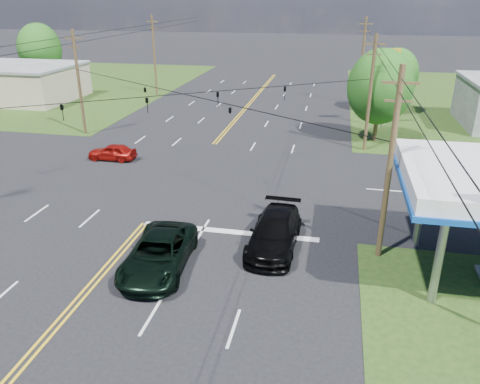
% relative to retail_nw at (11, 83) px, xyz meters
% --- Properties ---
extents(ground, '(280.00, 280.00, 0.00)m').
position_rel_retail_nw_xyz_m(ground, '(30.00, -22.00, -2.00)').
color(ground, black).
rests_on(ground, ground).
extents(grass_nw, '(46.00, 48.00, 0.03)m').
position_rel_retail_nw_xyz_m(grass_nw, '(-5.00, 10.00, -2.00)').
color(grass_nw, '#1A3B12').
rests_on(grass_nw, ground).
extents(stop_bar, '(10.00, 0.50, 0.02)m').
position_rel_retail_nw_xyz_m(stop_bar, '(35.00, -30.00, -2.00)').
color(stop_bar, silver).
rests_on(stop_bar, ground).
extents(retail_nw, '(16.00, 11.00, 4.00)m').
position_rel_retail_nw_xyz_m(retail_nw, '(0.00, 0.00, 0.00)').
color(retail_nw, '#B7AD89').
rests_on(retail_nw, ground).
extents(pole_se, '(1.60, 0.28, 9.50)m').
position_rel_retail_nw_xyz_m(pole_se, '(43.00, -31.00, 2.92)').
color(pole_se, '#45351D').
rests_on(pole_se, ground).
extents(pole_nw, '(1.60, 0.28, 9.50)m').
position_rel_retail_nw_xyz_m(pole_nw, '(17.00, -13.00, 2.92)').
color(pole_nw, '#45351D').
rests_on(pole_nw, ground).
extents(pole_ne, '(1.60, 0.28, 9.50)m').
position_rel_retail_nw_xyz_m(pole_ne, '(43.00, -13.00, 2.92)').
color(pole_ne, '#45351D').
rests_on(pole_ne, ground).
extents(pole_left_far, '(1.60, 0.28, 10.00)m').
position_rel_retail_nw_xyz_m(pole_left_far, '(17.00, 6.00, 3.17)').
color(pole_left_far, '#45351D').
rests_on(pole_left_far, ground).
extents(pole_right_far, '(1.60, 0.28, 10.00)m').
position_rel_retail_nw_xyz_m(pole_right_far, '(43.00, 6.00, 3.17)').
color(pole_right_far, '#45351D').
rests_on(pole_right_far, ground).
extents(span_wire_signals, '(26.00, 18.00, 1.13)m').
position_rel_retail_nw_xyz_m(span_wire_signals, '(30.00, -22.00, 4.00)').
color(span_wire_signals, black).
rests_on(span_wire_signals, ground).
extents(power_lines, '(26.04, 100.00, 0.64)m').
position_rel_retail_nw_xyz_m(power_lines, '(30.00, -24.00, 6.60)').
color(power_lines, black).
rests_on(power_lines, ground).
extents(tree_right_a, '(5.70, 5.70, 8.18)m').
position_rel_retail_nw_xyz_m(tree_right_a, '(44.00, -10.00, 2.87)').
color(tree_right_a, '#45351D').
rests_on(tree_right_a, ground).
extents(tree_right_b, '(4.94, 4.94, 7.09)m').
position_rel_retail_nw_xyz_m(tree_right_b, '(46.50, 2.00, 2.22)').
color(tree_right_b, '#45351D').
rests_on(tree_right_b, ground).
extents(tree_far_l, '(6.08, 6.08, 8.72)m').
position_rel_retail_nw_xyz_m(tree_far_l, '(-2.00, 10.00, 3.19)').
color(tree_far_l, '#45351D').
rests_on(tree_far_l, ground).
extents(pickup_dkgreen, '(3.16, 6.14, 1.66)m').
position_rel_retail_nw_xyz_m(pickup_dkgreen, '(32.53, -34.39, -1.17)').
color(pickup_dkgreen, black).
rests_on(pickup_dkgreen, ground).
extents(suv_black, '(2.60, 5.97, 1.71)m').
position_rel_retail_nw_xyz_m(suv_black, '(37.70, -31.18, -1.15)').
color(suv_black, black).
rests_on(suv_black, ground).
extents(sedan_red, '(3.85, 1.62, 1.30)m').
position_rel_retail_nw_xyz_m(sedan_red, '(23.05, -19.71, -1.35)').
color(sedan_red, '#950F0A').
rests_on(sedan_red, ground).
extents(sedan_far, '(4.62, 2.16, 1.30)m').
position_rel_retail_nw_xyz_m(sedan_far, '(48.38, -16.50, -1.35)').
color(sedan_far, '#A4A4A9').
rests_on(sedan_far, ground).
extents(polesign_ne, '(2.06, 0.95, 7.65)m').
position_rel_retail_nw_xyz_m(polesign_ne, '(44.97, -4.87, 3.90)').
color(polesign_ne, '#A5A5AA').
rests_on(polesign_ne, ground).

